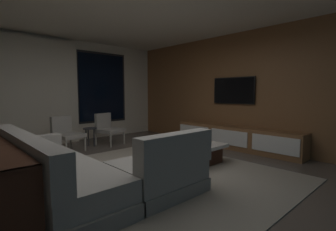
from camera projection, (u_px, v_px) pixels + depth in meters
floor at (141, 177)px, 3.76m from camera, size 9.20×9.20×0.00m
back_wall_with_window at (53, 91)px, 6.23m from camera, size 6.60×0.30×2.70m
media_wall at (245, 91)px, 5.72m from camera, size 0.12×7.80×2.70m
area_rug at (162, 173)px, 3.92m from camera, size 3.20×3.80×0.01m
sectional_couch at (83, 173)px, 3.07m from camera, size 1.98×2.50×0.82m
coffee_table at (184, 153)px, 4.54m from camera, size 1.16×1.16×0.36m
book_stack_on_coffee_table at (181, 140)px, 4.58m from camera, size 0.26×0.23×0.12m
accent_chair_near_window at (108, 127)px, 6.16m from camera, size 0.67×0.69×0.78m
accent_chair_by_curtain at (66, 132)px, 5.39m from camera, size 0.67×0.68×0.78m
side_stool at (90, 131)px, 5.86m from camera, size 0.32×0.32×0.46m
media_console at (236, 138)px, 5.66m from camera, size 0.46×3.10×0.52m
mounted_tv at (234, 91)px, 5.83m from camera, size 0.05×1.09×0.63m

